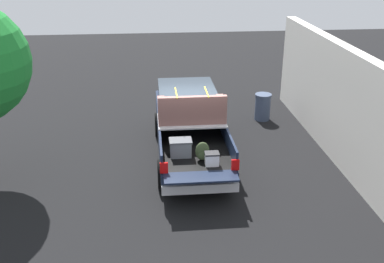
% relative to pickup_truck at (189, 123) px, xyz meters
% --- Properties ---
extents(ground_plane, '(40.00, 40.00, 0.00)m').
position_rel_pickup_truck_xyz_m(ground_plane, '(-0.37, -0.00, -0.96)').
color(ground_plane, black).
extents(pickup_truck, '(6.05, 2.06, 2.23)m').
position_rel_pickup_truck_xyz_m(pickup_truck, '(0.00, 0.00, 0.00)').
color(pickup_truck, '#162138').
rests_on(pickup_truck, ground_plane).
extents(building_facade, '(11.83, 0.36, 3.39)m').
position_rel_pickup_truck_xyz_m(building_facade, '(-1.24, -4.41, 0.74)').
color(building_facade, silver).
rests_on(building_facade, ground_plane).
extents(trash_can, '(0.60, 0.60, 0.98)m').
position_rel_pickup_truck_xyz_m(trash_can, '(2.50, -2.94, -0.46)').
color(trash_can, '#3F4C66').
rests_on(trash_can, ground_plane).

